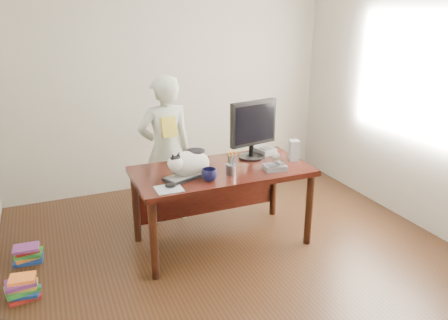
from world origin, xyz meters
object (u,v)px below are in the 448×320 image
Objects in this scene: keyboard at (190,175)px; phone at (275,167)px; desk at (219,181)px; baseball at (276,156)px; book_pile_b at (28,254)px; person at (166,150)px; mouse at (170,185)px; calculator at (264,150)px; monitor at (253,127)px; book_stack at (194,157)px; cat at (188,162)px; pen_cup at (231,168)px; book_pile_a at (23,288)px; coffee_mug at (209,175)px; speaker at (294,150)px.

phone is (0.76, -0.15, 0.02)m from keyboard.
baseball is at bearing -6.95° from desk.
book_pile_b is at bearing 174.06° from phone.
mouse is at bearing 72.20° from person.
baseball is at bearing -103.95° from calculator.
book_stack is (-0.54, 0.17, -0.28)m from monitor.
cat is at bearing -17.18° from book_pile_b.
person is 1.58m from book_pile_b.
book_stack reaches higher than mouse.
keyboard is at bearing -16.75° from book_pile_b.
book_stack is at bearing 110.32° from pen_cup.
book_pile_b is (-1.72, 0.27, -0.53)m from desk.
baseball is (0.18, -0.14, -0.28)m from monitor.
cat is at bearing 5.05° from book_pile_a.
mouse is 0.99m from phone.
book_pile_a is at bearing 164.10° from keyboard.
keyboard is 0.81m from monitor.
person is (-0.18, 0.37, -0.02)m from book_stack.
desk is 6.20× the size of book_pile_b.
coffee_mug is at bearing 4.71° from mouse.
calculator is (0.77, 0.47, -0.02)m from coffee_mug.
book_pile_b is at bearing 171.03° from desk.
calculator is 1.00m from person.
pen_cup reaches higher than baseball.
mouse is 0.36× the size of book_pile_a.
baseball is at bearing 17.71° from pen_cup.
person is (-0.34, 0.60, 0.16)m from desk.
person reaches higher than keyboard.
coffee_mug is (-0.21, -0.30, 0.20)m from desk.
calculator reaches higher than desk.
monitor is 0.55m from pen_cup.
book_pile_b is (-1.16, 0.60, -0.70)m from mouse.
coffee_mug is 0.91m from person.
speaker reaches higher than book_pile_b.
coffee_mug is at bearing -67.96° from cat.
calculator is 0.16× the size of person.
keyboard is 2.31× the size of pen_cup.
baseball is 0.32× the size of book_pile_b.
person is at bearing 68.24° from cat.
person is (-0.77, 0.90, -0.01)m from phone.
pen_cup is 0.84× the size of book_pile_b.
monitor is at bearing 141.97° from baseball.
pen_cup reaches higher than phone.
monitor is 0.37× the size of person.
cat reaches higher than keyboard.
desk is 8.14× the size of speaker.
calculator is at bearing 10.89° from book_pile_a.
pen_cup is at bearing -36.51° from keyboard.
speaker is at bearing 3.51° from book_pile_a.
coffee_mug is 0.51× the size of book_pile_b.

